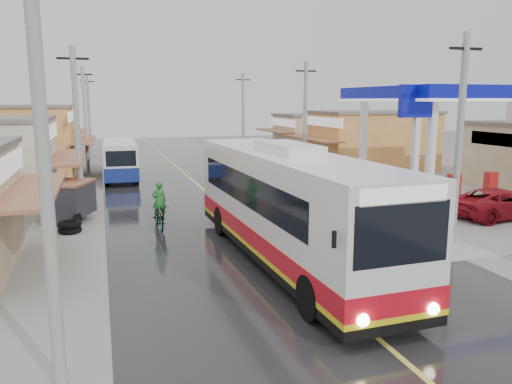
# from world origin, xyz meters

# --- Properties ---
(ground) EXTENTS (120.00, 120.00, 0.00)m
(ground) POSITION_xyz_m (0.00, 0.00, 0.00)
(ground) COLOR slate
(ground) RESTS_ON ground
(road) EXTENTS (12.00, 90.00, 0.02)m
(road) POSITION_xyz_m (0.00, 15.00, 0.01)
(road) COLOR black
(road) RESTS_ON ground
(centre_line) EXTENTS (0.15, 90.00, 0.01)m
(centre_line) POSITION_xyz_m (0.00, 15.00, 0.02)
(centre_line) COLOR #D8CC4C
(centre_line) RESTS_ON road
(shopfronts_right) EXTENTS (11.00, 44.00, 4.80)m
(shopfronts_right) POSITION_xyz_m (15.00, 12.00, 0.00)
(shopfronts_right) COLOR #B4AD9D
(shopfronts_right) RESTS_ON ground
(utility_poles_left) EXTENTS (1.60, 50.00, 8.00)m
(utility_poles_left) POSITION_xyz_m (-7.00, 16.00, 0.00)
(utility_poles_left) COLOR gray
(utility_poles_left) RESTS_ON ground
(utility_poles_right) EXTENTS (1.60, 36.00, 8.00)m
(utility_poles_right) POSITION_xyz_m (7.00, 15.00, 0.00)
(utility_poles_right) COLOR gray
(utility_poles_right) RESTS_ON ground
(coach_bus) EXTENTS (3.32, 13.25, 4.11)m
(coach_bus) POSITION_xyz_m (-0.04, -0.16, 1.98)
(coach_bus) COLOR silver
(coach_bus) RESTS_ON road
(second_bus) EXTENTS (2.38, 8.18, 2.70)m
(second_bus) POSITION_xyz_m (-4.74, 20.63, 1.46)
(second_bus) COLOR silver
(second_bus) RESTS_ON road
(jeepney) EXTENTS (5.31, 2.87, 1.42)m
(jeepney) POSITION_xyz_m (12.04, 2.97, 0.71)
(jeepney) COLOR maroon
(jeepney) RESTS_ON ground
(cyclist) EXTENTS (0.80, 1.99, 2.10)m
(cyclist) POSITION_xyz_m (-3.71, 5.80, 0.69)
(cyclist) COLOR black
(cyclist) RESTS_ON ground
(tricycle_near) EXTENTS (2.34, 2.87, 1.89)m
(tricycle_near) POSITION_xyz_m (-7.43, 8.08, 1.08)
(tricycle_near) COLOR #26262D
(tricycle_near) RESTS_ON ground
(tricycle_far) EXTENTS (2.13, 2.41, 1.70)m
(tricycle_far) POSITION_xyz_m (-9.47, 14.54, 0.97)
(tricycle_far) COLOR #26262D
(tricycle_far) RESTS_ON ground
(tyre_stack) EXTENTS (0.98, 0.98, 0.50)m
(tyre_stack) POSITION_xyz_m (-7.44, 6.13, 0.25)
(tyre_stack) COLOR black
(tyre_stack) RESTS_ON ground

